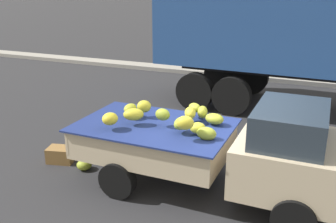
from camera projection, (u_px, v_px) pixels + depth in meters
The scene contains 5 objects.
ground at pixel (217, 188), 6.75m from camera, with size 220.00×220.00×0.00m, color #28282B.
curb_strip at pixel (282, 79), 14.22m from camera, with size 80.00×0.80×0.16m, color gray.
pickup_truck at pixel (262, 152), 6.08m from camera, with size 4.83×1.87×1.70m.
fallen_banana_bunch_near_tailgate at pixel (84, 165), 7.39m from camera, with size 0.29×0.28×0.20m, color #93A42E.
produce_crate at pixel (61, 155), 7.70m from camera, with size 0.52×0.36×0.31m, color olive.
Camera 1 is at (1.56, -5.82, 3.45)m, focal length 40.37 mm.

